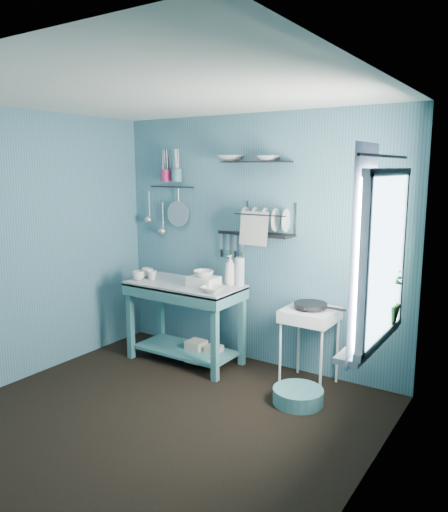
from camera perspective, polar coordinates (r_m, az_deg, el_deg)
The scene contains 35 objects.
floor at distance 4.22m, azimuth -7.26°, elevation -17.94°, with size 3.20×3.20×0.00m, color black.
ceiling at distance 3.77m, azimuth -8.15°, elevation 17.93°, with size 3.20×3.20×0.00m, color silver.
wall_back at distance 5.02m, azimuth 3.60°, elevation 1.70°, with size 3.20×3.20×0.00m, color #3B6778.
wall_left at distance 4.99m, azimuth -21.73°, elevation 0.96°, with size 3.00×3.00×0.00m, color #3B6778.
wall_right at distance 3.03m, azimuth 15.95°, elevation -4.23°, with size 3.00×3.00×0.00m, color #3B6778.
work_counter at distance 5.17m, azimuth -4.46°, elevation -7.57°, with size 1.17×0.58×0.83m, color #387376.
mug_left at distance 5.24m, azimuth -9.77°, elevation -2.22°, with size 0.12×0.12×0.10m, color beige.
mug_mid at distance 5.24m, azimuth -8.22°, elevation -2.19°, with size 0.10×0.10×0.09m, color beige.
mug_right at distance 5.36m, azimuth -8.76°, elevation -1.90°, with size 0.12×0.12×0.10m, color beige.
wash_tub at distance 4.89m, azimuth -2.35°, elevation -2.95°, with size 0.28×0.22×0.10m, color silver.
tub_bowl at distance 4.87m, azimuth -2.36°, elevation -2.02°, with size 0.20×0.20×0.06m, color beige.
soap_bottle at distance 4.95m, azimuth 0.72°, elevation -1.59°, with size 0.12×0.12×0.30m, color silver.
water_bottle at distance 4.92m, azimuth 1.83°, elevation -1.79°, with size 0.09×0.09×0.28m, color silver.
counter_bowl at distance 4.68m, azimuth -1.28°, elevation -3.83°, with size 0.22×0.22×0.05m, color beige.
hotplate_stand at distance 4.69m, azimuth 9.71°, elevation -10.23°, with size 0.45×0.45×0.72m, color silver.
frying_pan at distance 4.57m, azimuth 9.86°, elevation -5.52°, with size 0.30×0.30×0.04m, color black.
knife_strip at distance 5.11m, azimuth 0.97°, elevation 2.66°, with size 0.32×0.02×0.03m, color black.
dish_rack at distance 4.79m, azimuth 4.73°, elevation 4.21°, with size 0.55×0.24×0.32m, color black.
upper_shelf at distance 4.85m, azimuth 3.71°, elevation 10.70°, with size 0.70×0.18×0.01m, color black.
shelf_bowl_left at distance 5.00m, azimuth 0.76°, elevation 11.09°, with size 0.24×0.24×0.06m, color beige.
shelf_bowl_right at distance 4.79m, azimuth 5.08°, elevation 11.31°, with size 0.20×0.20×0.05m, color beige.
utensil_cup_magenta at distance 5.51m, azimuth -6.65°, elevation 9.12°, with size 0.11×0.11×0.13m, color #B1204C.
utensil_cup_teal at distance 5.42m, azimuth -5.42°, elevation 9.17°, with size 0.11×0.11×0.13m, color #3C727D.
colander at distance 5.47m, azimuth -5.27°, elevation 4.83°, with size 0.28×0.28×0.03m, color #ACAFB5.
ladle_outer at distance 5.75m, azimuth -8.55°, elevation 5.84°, with size 0.01×0.01×0.30m, color #ACAFB5.
ladle_inner at distance 5.63m, azimuth -7.01°, elevation 4.56°, with size 0.01×0.01×0.30m, color #ACAFB5.
hook_rail at distance 5.53m, azimuth -6.00°, elevation 7.87°, with size 0.01×0.01×0.60m, color black.
window_glass at distance 3.43m, azimuth 18.09°, elevation -0.14°, with size 1.10×1.10×0.00m, color white.
windowsill at distance 3.59m, azimuth 16.26°, elevation -9.31°, with size 0.16×0.95×0.04m, color silver.
curtain at distance 3.15m, azimuth 15.56°, elevation 0.05°, with size 1.35×1.35×0.00m, color silver.
curtain_rod at distance 3.39m, azimuth 17.96°, elevation 10.81°, with size 0.02×0.02×1.05m, color black.
potted_plant at distance 3.78m, azimuth 17.68°, elevation -4.54°, with size 0.25×0.25×0.45m, color #2C6F2E.
storage_tin_large at distance 5.25m, azimuth -3.19°, elevation -10.79°, with size 0.18×0.18×0.22m, color tan.
storage_tin_small at distance 5.17m, azimuth -1.17°, elevation -11.24°, with size 0.15×0.15×0.20m, color tan.
floor_basin at distance 4.44m, azimuth 8.46°, elevation -15.55°, with size 0.43×0.43×0.13m, color teal.
Camera 1 is at (2.45, -2.81, 1.98)m, focal length 35.00 mm.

